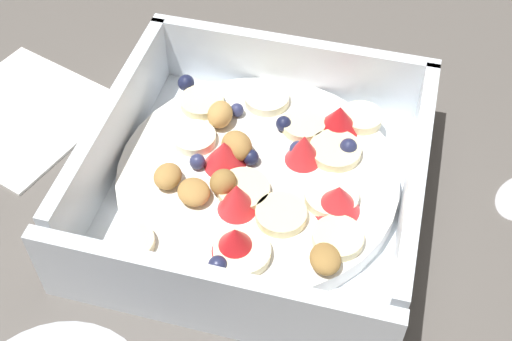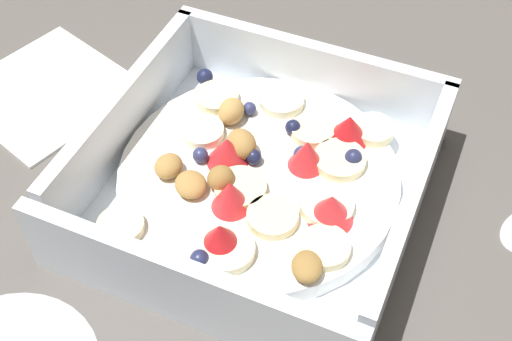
% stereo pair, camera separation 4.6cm
% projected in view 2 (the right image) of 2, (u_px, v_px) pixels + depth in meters
% --- Properties ---
extents(ground_plane, '(2.40, 2.40, 0.00)m').
position_uv_depth(ground_plane, '(236.00, 186.00, 0.49)').
color(ground_plane, '#56514C').
extents(fruit_bowl, '(0.22, 0.22, 0.06)m').
position_uv_depth(fruit_bowl, '(258.00, 180.00, 0.47)').
color(fruit_bowl, white).
rests_on(fruit_bowl, ground).
extents(folded_napkin, '(0.15, 0.15, 0.01)m').
position_uv_depth(folded_napkin, '(46.00, 90.00, 0.55)').
color(folded_napkin, white).
rests_on(folded_napkin, ground).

